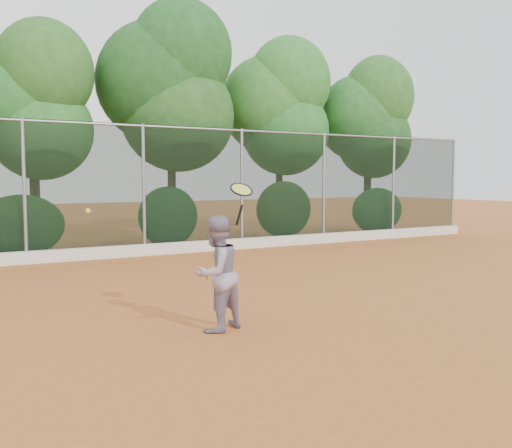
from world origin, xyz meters
TOP-DOWN VIEW (x-y plane):
  - ground at (0.00, 0.00)m, footprint 80.00×80.00m
  - concrete_curb at (0.00, 6.82)m, footprint 24.00×0.20m
  - tennis_player at (-1.72, -0.90)m, footprint 0.93×0.84m
  - chainlink_fence at (-0.00, 7.00)m, footprint 24.09×0.09m
  - foliage_backdrop at (-0.55, 8.98)m, footprint 23.70×3.63m
  - tennis_racket at (-1.37, -0.96)m, footprint 0.34×0.31m
  - tennis_ball_in_flight at (-3.29, -0.38)m, footprint 0.06×0.06m

SIDE VIEW (x-z plane):
  - ground at x=0.00m, z-range 0.00..0.00m
  - concrete_curb at x=0.00m, z-range 0.00..0.30m
  - tennis_player at x=-1.72m, z-range 0.00..1.57m
  - tennis_ball_in_flight at x=-3.29m, z-range 1.62..1.68m
  - chainlink_fence at x=0.00m, z-range 0.11..3.61m
  - tennis_racket at x=-1.37m, z-range 1.57..2.17m
  - foliage_backdrop at x=-0.55m, z-range 0.63..8.18m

